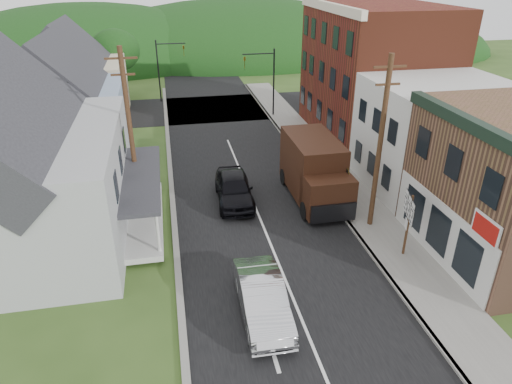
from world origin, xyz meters
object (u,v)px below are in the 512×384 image
delivery_van (315,171)px  route_sign_cluster (408,217)px  silver_sedan (263,299)px  warning_sign (347,184)px  dark_sedan (234,189)px

delivery_van → route_sign_cluster: 6.96m
silver_sedan → route_sign_cluster: bearing=20.7°
delivery_van → silver_sedan: bearing=-119.0°
delivery_van → route_sign_cluster: (2.36, -6.54, 0.35)m
route_sign_cluster → warning_sign: bearing=120.8°
route_sign_cluster → dark_sedan: bearing=151.0°
dark_sedan → delivery_van: (4.67, -0.54, 0.97)m
silver_sedan → route_sign_cluster: 8.00m
delivery_van → route_sign_cluster: bearing=-70.4°
dark_sedan → route_sign_cluster: route_sign_cluster is taller
silver_sedan → warning_sign: 9.60m
dark_sedan → delivery_van: size_ratio=0.78×
warning_sign → dark_sedan: bearing=154.7°
dark_sedan → delivery_van: 4.80m
delivery_van → route_sign_cluster: size_ratio=2.07×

